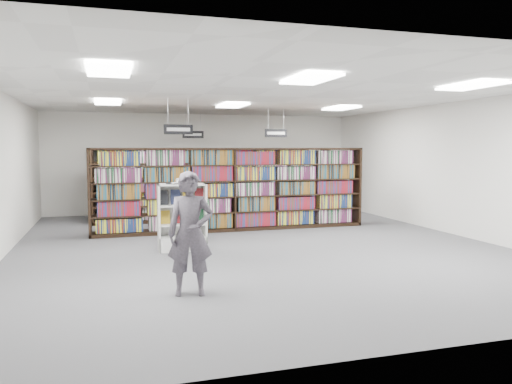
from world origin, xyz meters
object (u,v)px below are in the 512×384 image
object	(u,v)px
bookshelf_row_near	(233,189)
open_book	(179,182)
shopper	(190,233)
endcap_display	(182,227)

from	to	relation	value
bookshelf_row_near	open_book	world-z (taller)	bookshelf_row_near
bookshelf_row_near	shopper	size ratio (longest dim) A/B	3.97
bookshelf_row_near	endcap_display	bearing A→B (deg)	-127.12
endcap_display	open_book	bearing A→B (deg)	-172.14
bookshelf_row_near	shopper	world-z (taller)	bookshelf_row_near
shopper	endcap_display	bearing A→B (deg)	93.93
shopper	open_book	bearing A→B (deg)	94.78
endcap_display	shopper	size ratio (longest dim) A/B	0.78
open_book	shopper	world-z (taller)	shopper
bookshelf_row_near	shopper	bearing A→B (deg)	-110.10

